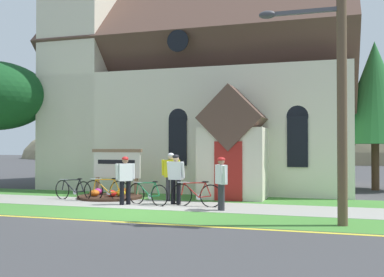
{
  "coord_description": "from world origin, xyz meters",
  "views": [
    {
      "loc": [
        5.55,
        -12.28,
        1.92
      ],
      "look_at": [
        0.73,
        3.54,
        2.21
      ],
      "focal_mm": 42.39,
      "sensor_mm": 36.0,
      "label": 1
    }
  ],
  "objects_px": {
    "cyclist_in_blue_jersey": "(125,177)",
    "roadside_conifer": "(375,93)",
    "cyclist_in_white_jersey": "(221,180)",
    "utility_pole": "(337,50)",
    "bicycle_white": "(73,190)",
    "church_sign": "(117,165)",
    "cyclist_in_green_jersey": "(176,175)",
    "bicycle_silver": "(107,190)",
    "bicycle_orange": "(196,195)",
    "bicycle_yellow": "(148,194)",
    "cyclist_in_red_jersey": "(171,173)"
  },
  "relations": [
    {
      "from": "cyclist_in_white_jersey",
      "to": "cyclist_in_blue_jersey",
      "type": "height_order",
      "value": "cyclist_in_white_jersey"
    },
    {
      "from": "cyclist_in_blue_jersey",
      "to": "roadside_conifer",
      "type": "xyz_separation_m",
      "value": [
        8.36,
        7.81,
        3.37
      ]
    },
    {
      "from": "utility_pole",
      "to": "roadside_conifer",
      "type": "relative_size",
      "value": 1.17
    },
    {
      "from": "roadside_conifer",
      "to": "bicycle_white",
      "type": "bearing_deg",
      "value": -146.46
    },
    {
      "from": "bicycle_orange",
      "to": "bicycle_silver",
      "type": "relative_size",
      "value": 1.0
    },
    {
      "from": "bicycle_white",
      "to": "cyclist_in_blue_jersey",
      "type": "bearing_deg",
      "value": -16.28
    },
    {
      "from": "utility_pole",
      "to": "roadside_conifer",
      "type": "distance_m",
      "value": 9.99
    },
    {
      "from": "cyclist_in_blue_jersey",
      "to": "utility_pole",
      "type": "relative_size",
      "value": 0.21
    },
    {
      "from": "bicycle_white",
      "to": "bicycle_orange",
      "type": "xyz_separation_m",
      "value": [
        4.72,
        -0.39,
        0.01
      ]
    },
    {
      "from": "bicycle_orange",
      "to": "church_sign",
      "type": "bearing_deg",
      "value": 153.94
    },
    {
      "from": "bicycle_yellow",
      "to": "bicycle_silver",
      "type": "xyz_separation_m",
      "value": [
        -1.79,
        0.55,
        0.02
      ]
    },
    {
      "from": "bicycle_orange",
      "to": "cyclist_in_blue_jersey",
      "type": "bearing_deg",
      "value": -172.7
    },
    {
      "from": "cyclist_in_green_jersey",
      "to": "cyclist_in_white_jersey",
      "type": "bearing_deg",
      "value": -28.09
    },
    {
      "from": "bicycle_white",
      "to": "cyclist_in_white_jersey",
      "type": "distance_m",
      "value": 5.82
    },
    {
      "from": "church_sign",
      "to": "cyclist_in_green_jersey",
      "type": "bearing_deg",
      "value": -27.62
    },
    {
      "from": "church_sign",
      "to": "bicycle_white",
      "type": "bearing_deg",
      "value": -125.72
    },
    {
      "from": "bicycle_yellow",
      "to": "cyclist_in_white_jersey",
      "type": "xyz_separation_m",
      "value": [
        2.59,
        -0.55,
        0.56
      ]
    },
    {
      "from": "bicycle_yellow",
      "to": "cyclist_in_white_jersey",
      "type": "bearing_deg",
      "value": -11.91
    },
    {
      "from": "bicycle_orange",
      "to": "bicycle_silver",
      "type": "bearing_deg",
      "value": 172.69
    },
    {
      "from": "cyclist_in_green_jersey",
      "to": "cyclist_in_blue_jersey",
      "type": "relative_size",
      "value": 1.04
    },
    {
      "from": "bicycle_yellow",
      "to": "cyclist_in_blue_jersey",
      "type": "xyz_separation_m",
      "value": [
        -0.73,
        -0.19,
        0.55
      ]
    },
    {
      "from": "cyclist_in_red_jersey",
      "to": "utility_pole",
      "type": "height_order",
      "value": "utility_pole"
    },
    {
      "from": "cyclist_in_blue_jersey",
      "to": "roadside_conifer",
      "type": "bearing_deg",
      "value": 43.04
    },
    {
      "from": "bicycle_silver",
      "to": "utility_pole",
      "type": "xyz_separation_m",
      "value": [
        7.68,
        -2.77,
        3.88
      ]
    },
    {
      "from": "cyclist_in_green_jersey",
      "to": "cyclist_in_blue_jersey",
      "type": "distance_m",
      "value": 1.66
    },
    {
      "from": "church_sign",
      "to": "cyclist_in_red_jersey",
      "type": "distance_m",
      "value": 2.56
    },
    {
      "from": "bicycle_white",
      "to": "church_sign",
      "type": "bearing_deg",
      "value": 54.28
    },
    {
      "from": "bicycle_silver",
      "to": "cyclist_in_green_jersey",
      "type": "height_order",
      "value": "cyclist_in_green_jersey"
    },
    {
      "from": "bicycle_orange",
      "to": "utility_pole",
      "type": "distance_m",
      "value": 6.23
    },
    {
      "from": "church_sign",
      "to": "bicycle_white",
      "type": "xyz_separation_m",
      "value": [
        -1.02,
        -1.42,
        -0.84
      ]
    },
    {
      "from": "cyclist_in_white_jersey",
      "to": "utility_pole",
      "type": "bearing_deg",
      "value": -26.94
    },
    {
      "from": "church_sign",
      "to": "roadside_conifer",
      "type": "bearing_deg",
      "value": 30.39
    },
    {
      "from": "bicycle_silver",
      "to": "cyclist_in_blue_jersey",
      "type": "height_order",
      "value": "cyclist_in_blue_jersey"
    },
    {
      "from": "cyclist_in_white_jersey",
      "to": "bicycle_orange",
      "type": "bearing_deg",
      "value": 146.08
    },
    {
      "from": "bicycle_silver",
      "to": "church_sign",
      "type": "bearing_deg",
      "value": 102.0
    },
    {
      "from": "cyclist_in_white_jersey",
      "to": "utility_pole",
      "type": "height_order",
      "value": "utility_pole"
    },
    {
      "from": "bicycle_orange",
      "to": "bicycle_white",
      "type": "bearing_deg",
      "value": 175.25
    },
    {
      "from": "cyclist_in_green_jersey",
      "to": "utility_pole",
      "type": "bearing_deg",
      "value": -27.35
    },
    {
      "from": "bicycle_white",
      "to": "cyclist_in_red_jersey",
      "type": "bearing_deg",
      "value": 11.49
    },
    {
      "from": "cyclist_in_red_jersey",
      "to": "roadside_conifer",
      "type": "xyz_separation_m",
      "value": [
        7.26,
        6.41,
        3.3
      ]
    },
    {
      "from": "cyclist_in_red_jersey",
      "to": "bicycle_white",
      "type": "bearing_deg",
      "value": -168.51
    },
    {
      "from": "bicycle_yellow",
      "to": "cyclist_in_white_jersey",
      "type": "relative_size",
      "value": 1.02
    },
    {
      "from": "church_sign",
      "to": "cyclist_in_red_jersey",
      "type": "bearing_deg",
      "value": -16.21
    },
    {
      "from": "bicycle_orange",
      "to": "bicycle_silver",
      "type": "height_order",
      "value": "same"
    },
    {
      "from": "bicycle_silver",
      "to": "roadside_conifer",
      "type": "distance_m",
      "value": 12.41
    },
    {
      "from": "bicycle_yellow",
      "to": "roadside_conifer",
      "type": "relative_size",
      "value": 0.25
    },
    {
      "from": "cyclist_in_red_jersey",
      "to": "roadside_conifer",
      "type": "relative_size",
      "value": 0.26
    },
    {
      "from": "bicycle_white",
      "to": "cyclist_in_green_jersey",
      "type": "bearing_deg",
      "value": -1.54
    },
    {
      "from": "bicycle_orange",
      "to": "cyclist_in_red_jersey",
      "type": "bearing_deg",
      "value": 138.75
    },
    {
      "from": "bicycle_orange",
      "to": "utility_pole",
      "type": "height_order",
      "value": "utility_pole"
    }
  ]
}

